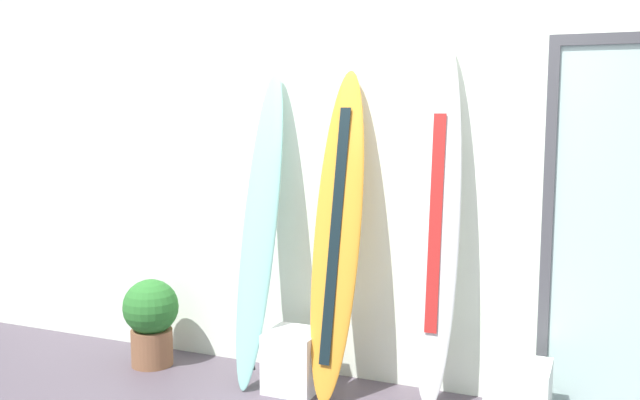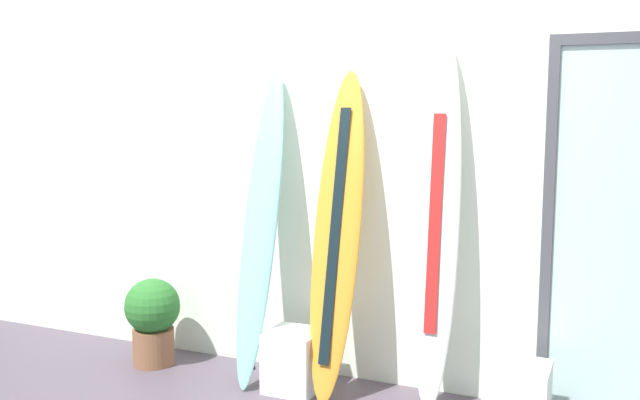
% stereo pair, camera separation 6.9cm
% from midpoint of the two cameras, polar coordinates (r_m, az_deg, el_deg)
% --- Properties ---
extents(wall_back, '(7.20, 0.20, 2.80)m').
position_cam_midpoint_polar(wall_back, '(4.47, 5.12, 3.07)').
color(wall_back, white).
rests_on(wall_back, ground).
extents(surfboard_seafoam, '(0.27, 0.52, 1.97)m').
position_cam_midpoint_polar(surfboard_seafoam, '(4.47, -5.30, -2.46)').
color(surfboard_seafoam, '#83C5BB').
rests_on(surfboard_seafoam, ground).
extents(surfboard_sunset, '(0.30, 0.50, 1.97)m').
position_cam_midpoint_polar(surfboard_sunset, '(4.25, 0.91, -2.96)').
color(surfboard_sunset, orange).
rests_on(surfboard_sunset, ground).
extents(surfboard_ivory, '(0.28, 0.32, 2.15)m').
position_cam_midpoint_polar(surfboard_ivory, '(4.14, 8.84, -2.02)').
color(surfboard_ivory, silver).
rests_on(surfboard_ivory, ground).
extents(display_block_left, '(0.33, 0.33, 0.37)m').
position_cam_midpoint_polar(display_block_left, '(4.13, 15.09, -14.95)').
color(display_block_left, white).
rests_on(display_block_left, ground).
extents(display_block_center, '(0.31, 0.31, 0.37)m').
position_cam_midpoint_polar(display_block_center, '(4.51, -2.56, -12.72)').
color(display_block_center, white).
rests_on(display_block_center, ground).
extents(potted_plant, '(0.37, 0.37, 0.59)m').
position_cam_midpoint_polar(potted_plant, '(5.00, -13.75, -9.14)').
color(potted_plant, brown).
rests_on(potted_plant, ground).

